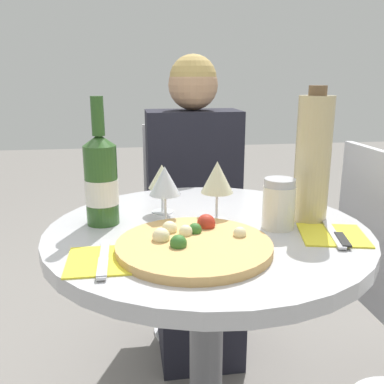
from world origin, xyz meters
name	(u,v)px	position (x,y,z in m)	size (l,w,h in m)	color
dining_table	(207,297)	(0.00, 0.00, 0.56)	(0.80, 0.80, 0.75)	slate
chair_behind_diner	(191,232)	(0.07, 0.77, 0.45)	(0.39, 0.39, 0.92)	silver
seated_diner	(196,222)	(0.07, 0.63, 0.54)	(0.38, 0.43, 1.20)	black
pizza_large	(193,244)	(-0.06, -0.14, 0.77)	(0.34, 0.34, 0.05)	tan
wine_bottle	(101,180)	(-0.26, 0.07, 0.87)	(0.08, 0.08, 0.32)	#2D5623
tall_carafe	(313,159)	(0.27, 0.02, 0.92)	(0.09, 0.09, 0.35)	tan
sugar_shaker	(279,204)	(0.17, -0.03, 0.82)	(0.08, 0.08, 0.13)	silver
wine_glass_front_left	(165,182)	(-0.10, 0.05, 0.86)	(0.08, 0.08, 0.15)	silver
wine_glass_back_left	(162,178)	(-0.10, 0.14, 0.85)	(0.08, 0.08, 0.14)	silver
wine_glass_front_right	(217,178)	(0.03, 0.05, 0.87)	(0.08, 0.08, 0.16)	silver
place_setting_left	(104,260)	(-0.25, -0.17, 0.76)	(0.15, 0.19, 0.01)	yellow
place_setting_right	(333,235)	(0.28, -0.11, 0.76)	(0.18, 0.19, 0.01)	yellow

